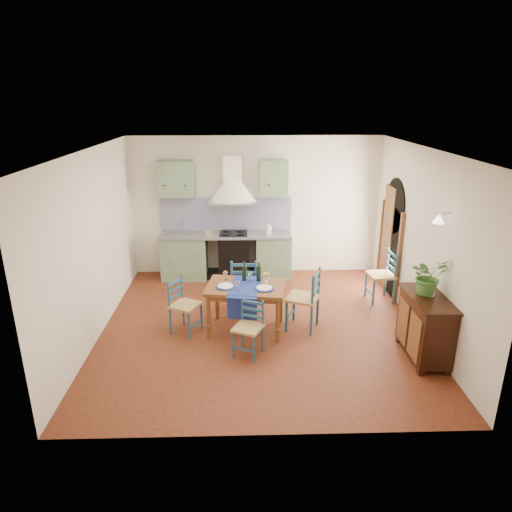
{
  "coord_description": "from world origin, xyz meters",
  "views": [
    {
      "loc": [
        -0.26,
        -6.56,
        3.51
      ],
      "look_at": [
        -0.05,
        0.3,
        1.1
      ],
      "focal_mm": 32.0,
      "sensor_mm": 36.0,
      "label": 1
    }
  ],
  "objects_px": {
    "dining_table": "(246,291)",
    "chair_near": "(249,328)",
    "potted_plant": "(428,276)",
    "sideboard": "(425,325)"
  },
  "relations": [
    {
      "from": "dining_table",
      "to": "chair_near",
      "type": "bearing_deg",
      "value": -87.44
    },
    {
      "from": "chair_near",
      "to": "sideboard",
      "type": "height_order",
      "value": "sideboard"
    },
    {
      "from": "dining_table",
      "to": "chair_near",
      "type": "height_order",
      "value": "dining_table"
    },
    {
      "from": "dining_table",
      "to": "potted_plant",
      "type": "distance_m",
      "value": 2.65
    },
    {
      "from": "sideboard",
      "to": "chair_near",
      "type": "bearing_deg",
      "value": 176.0
    },
    {
      "from": "dining_table",
      "to": "chair_near",
      "type": "relative_size",
      "value": 1.61
    },
    {
      "from": "dining_table",
      "to": "chair_near",
      "type": "distance_m",
      "value": 0.76
    },
    {
      "from": "chair_near",
      "to": "potted_plant",
      "type": "bearing_deg",
      "value": -1.62
    },
    {
      "from": "chair_near",
      "to": "potted_plant",
      "type": "distance_m",
      "value": 2.57
    },
    {
      "from": "dining_table",
      "to": "potted_plant",
      "type": "bearing_deg",
      "value": -17.44
    }
  ]
}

